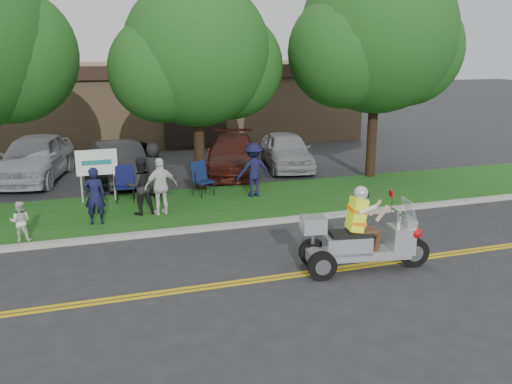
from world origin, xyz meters
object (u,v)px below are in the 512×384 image
object	(u,v)px
trike_scooter	(360,241)
parked_car_mid	(124,162)
lawn_chair_b	(201,177)
spectator_adult_right	(161,186)
spectator_adult_mid	(141,186)
parked_car_right	(232,155)
parked_car_left	(120,162)
lawn_chair_a	(125,181)
spectator_adult_left	(95,196)
parked_car_far_right	(287,150)
parked_car_far_left	(34,158)

from	to	relation	value
trike_scooter	parked_car_mid	world-z (taller)	trike_scooter
lawn_chair_b	spectator_adult_right	bearing A→B (deg)	-155.95
spectator_adult_mid	parked_car_right	size ratio (longest dim) A/B	0.33
spectator_adult_right	parked_car_left	size ratio (longest dim) A/B	0.38
lawn_chair_a	spectator_adult_left	bearing A→B (deg)	-106.64
spectator_adult_right	parked_car_far_right	bearing A→B (deg)	-150.49
trike_scooter	parked_car_far_left	bearing A→B (deg)	132.73
parked_car_far_left	parked_car_right	distance (m)	7.40
trike_scooter	parked_car_far_left	distance (m)	13.48
parked_car_far_left	parked_car_far_right	distance (m)	9.70
spectator_adult_mid	parked_car_far_left	size ratio (longest dim) A/B	0.33
lawn_chair_b	spectator_adult_left	world-z (taller)	spectator_adult_left
parked_car_far_left	parked_car_mid	world-z (taller)	parked_car_far_left
parked_car_far_left	parked_car_left	distance (m)	3.23
lawn_chair_b	spectator_adult_mid	world-z (taller)	spectator_adult_mid
lawn_chair_a	parked_car_mid	distance (m)	3.45
lawn_chair_b	spectator_adult_mid	bearing A→B (deg)	-168.29
spectator_adult_right	parked_car_far_right	xyz separation A→B (m)	(5.88, 5.12, -0.20)
parked_car_mid	spectator_adult_right	bearing A→B (deg)	-69.72
spectator_adult_right	parked_car_mid	bearing A→B (deg)	-95.00
spectator_adult_right	parked_car_far_left	distance (m)	7.14
lawn_chair_a	parked_car_right	distance (m)	5.45
parked_car_mid	parked_car_right	xyz separation A→B (m)	(4.14, -0.24, 0.06)
lawn_chair_a	parked_car_left	xyz separation A→B (m)	(0.09, 3.05, -0.00)
lawn_chair_b	spectator_adult_right	distance (m)	2.31
parked_car_far_left	lawn_chair_a	bearing A→B (deg)	-42.20
spectator_adult_right	lawn_chair_b	bearing A→B (deg)	-143.89
spectator_adult_right	lawn_chair_a	bearing A→B (deg)	-75.65
spectator_adult_right	spectator_adult_left	bearing A→B (deg)	-0.74
spectator_adult_right	parked_car_mid	world-z (taller)	spectator_adult_right
lawn_chair_a	parked_car_far_left	world-z (taller)	parked_car_far_left
parked_car_far_left	parked_car_mid	bearing A→B (deg)	-0.83
lawn_chair_b	parked_car_mid	bearing A→B (deg)	97.63
trike_scooter	parked_car_far_left	size ratio (longest dim) A/B	0.59
spectator_adult_mid	spectator_adult_right	world-z (taller)	spectator_adult_mid
spectator_adult_left	spectator_adult_mid	bearing A→B (deg)	-145.44
lawn_chair_a	parked_car_far_right	size ratio (longest dim) A/B	0.26
trike_scooter	parked_car_mid	size ratio (longest dim) A/B	0.62
trike_scooter	spectator_adult_mid	world-z (taller)	trike_scooter
parked_car_mid	lawn_chair_a	bearing A→B (deg)	-80.80
parked_car_far_left	spectator_adult_left	bearing A→B (deg)	-59.82
parked_car_left	parked_car_mid	size ratio (longest dim) A/B	0.93
parked_car_far_right	lawn_chair_a	bearing A→B (deg)	-143.59
lawn_chair_a	spectator_adult_right	world-z (taller)	spectator_adult_right
lawn_chair_b	parked_car_right	xyz separation A→B (m)	(1.99, 3.30, -0.00)
parked_car_left	lawn_chair_b	bearing A→B (deg)	-60.52
lawn_chair_a	parked_car_mid	xyz separation A→B (m)	(0.27, 3.44, -0.07)
parked_car_left	parked_car_far_right	bearing A→B (deg)	-4.72
spectator_adult_right	parked_car_left	xyz separation A→B (m)	(-0.78, 4.85, -0.21)
spectator_adult_right	parked_car_right	size ratio (longest dim) A/B	0.33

